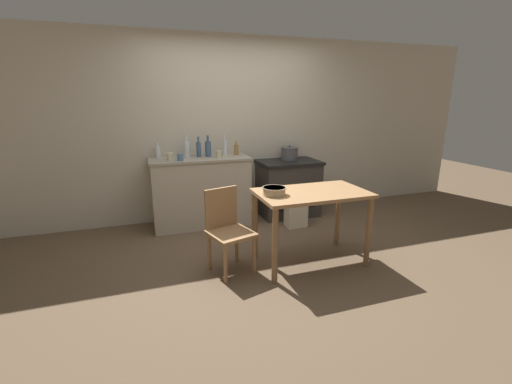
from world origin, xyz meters
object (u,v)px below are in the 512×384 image
flour_sack (296,212)px  bottle_center_right (199,149)px  chair (227,228)px  bottle_far_left (236,150)px  cup_far_right (219,154)px  mixing_bowl_large (274,191)px  work_table (311,203)px  stock_pot (289,153)px  bottle_left (208,148)px  stove (288,188)px  cup_right (180,157)px  cup_mid_right (170,157)px  bottle_center (187,148)px  bottle_mid_left (158,152)px  bottle_center_left (225,147)px

flour_sack → bottle_center_right: 1.56m
chair → bottle_far_left: size_ratio=4.45×
cup_far_right → mixing_bowl_large: bearing=-81.4°
work_table → cup_far_right: size_ratio=12.51×
stock_pot → bottle_left: 1.23m
stove → bottle_left: (-1.18, 0.04, 0.64)m
bottle_far_left → cup_right: (-0.80, -0.22, -0.03)m
mixing_bowl_large → cup_mid_right: 1.68m
flour_sack → stock_pot: (0.15, 0.59, 0.71)m
bottle_center_right → cup_right: bottle_center_right is taller
bottle_center → cup_mid_right: 0.32m
cup_far_right → flour_sack: bearing=-25.4°
work_table → bottle_center: bearing=121.9°
cup_mid_right → cup_right: size_ratio=1.09×
flour_sack → cup_right: cup_right is taller
flour_sack → bottle_mid_left: size_ratio=2.04×
bottle_mid_left → bottle_center_right: bottle_center_right is taller
bottle_center_left → cup_right: bearing=-157.5°
bottle_mid_left → flour_sack: bearing=-22.5°
flour_sack → bottle_center_left: bottle_center_left is taller
stove → flour_sack: stove is taller
stock_pot → bottle_mid_left: bottle_mid_left is taller
stove → bottle_center_left: (-0.92, 0.12, 0.64)m
bottle_center → cup_right: bearing=-114.5°
bottle_far_left → cup_far_right: 0.31m
stove → cup_far_right: bearing=-176.7°
cup_mid_right → cup_right: 0.14m
mixing_bowl_large → cup_right: cup_right is taller
bottle_center_right → stock_pot: bearing=1.0°
bottle_far_left → bottle_mid_left: size_ratio=0.93×
stock_pot → bottle_mid_left: (-1.87, 0.12, 0.10)m
mixing_bowl_large → cup_far_right: cup_far_right is taller
mixing_bowl_large → bottle_center: 1.76m
chair → bottle_far_left: 1.64m
flour_sack → bottle_mid_left: (-1.72, 0.71, 0.81)m
work_table → cup_mid_right: 1.95m
chair → bottle_left: bearing=69.2°
work_table → stock_pot: stock_pot is taller
bottle_mid_left → mixing_bowl_large: bearing=-60.0°
flour_sack → mixing_bowl_large: bearing=-126.2°
bottle_left → cup_right: bearing=-154.2°
cup_right → bottle_center: bearing=65.5°
stove → work_table: bearing=-105.6°
chair → cup_far_right: cup_far_right is taller
mixing_bowl_large → bottle_center: (-0.61, 1.63, 0.23)m
mixing_bowl_large → flour_sack: bearing=53.8°
bottle_center → bottle_center_right: (0.15, -0.07, -0.01)m
cup_right → cup_far_right: cup_far_right is taller
stock_pot → bottle_far_left: size_ratio=1.38×
cup_mid_right → chair: bearing=-72.7°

